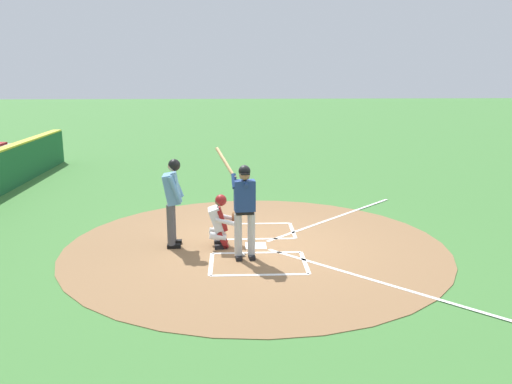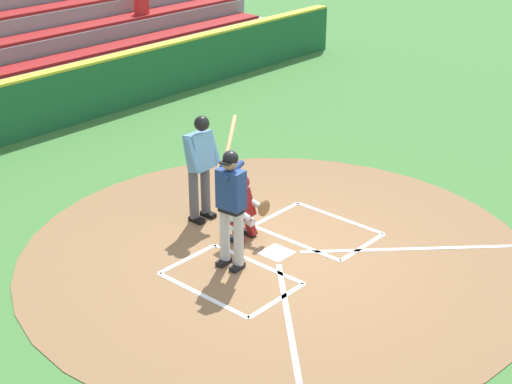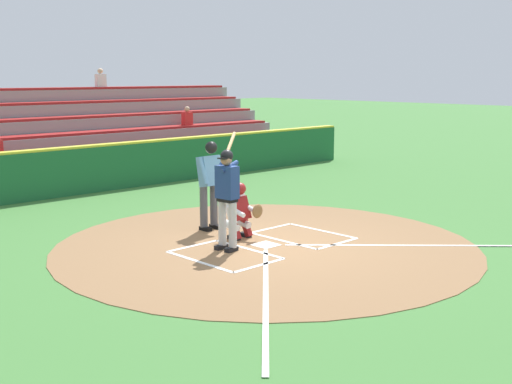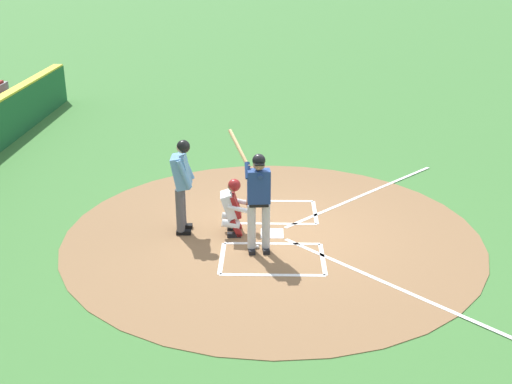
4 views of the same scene
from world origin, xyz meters
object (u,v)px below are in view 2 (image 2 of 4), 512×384
catcher (242,206)px  plate_umpire (200,161)px  baseball (236,261)px  batter (231,200)px

catcher → plate_umpire: 1.10m
catcher → baseball: (0.66, 0.46, -0.55)m
catcher → plate_umpire: (-0.06, -0.98, 0.49)m
baseball → batter: bearing=8.6°
plate_umpire → baseball: (0.72, 1.44, -1.04)m
catcher → baseball: 0.97m
plate_umpire → baseball: size_ratio=25.20×
catcher → plate_umpire: bearing=-93.6°
plate_umpire → baseball: plate_umpire is taller
batter → baseball: 1.07m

